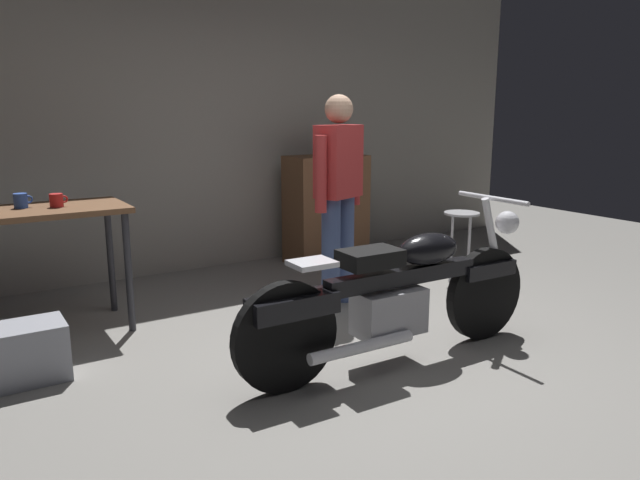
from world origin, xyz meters
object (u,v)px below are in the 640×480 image
wooden_dresser (326,209)px  storage_bin (27,353)px  mug_blue_enamel (21,201)px  person_standing (338,191)px  shop_stool (461,228)px  motorcycle (398,293)px  mug_red_diner (57,200)px

wooden_dresser → storage_bin: bearing=-154.5°
storage_bin → mug_blue_enamel: mug_blue_enamel is taller
person_standing → wooden_dresser: bearing=-141.1°
person_standing → mug_blue_enamel: person_standing is taller
shop_stool → wooden_dresser: 1.42m
shop_stool → mug_blue_enamel: mug_blue_enamel is taller
person_standing → wooden_dresser: person_standing is taller
motorcycle → wooden_dresser: bearing=68.0°
motorcycle → person_standing: 1.30m
wooden_dresser → mug_red_diner: (-2.66, -0.70, 0.40)m
mug_red_diner → shop_stool: bearing=-9.4°
motorcycle → wooden_dresser: size_ratio=1.99×
mug_red_diner → wooden_dresser: bearing=14.8°
person_standing → wooden_dresser: (0.67, 1.22, -0.38)m
person_standing → mug_red_diner: bearing=-36.8°
storage_bin → mug_blue_enamel: size_ratio=3.58×
shop_stool → mug_blue_enamel: bearing=169.8°
mug_blue_enamel → person_standing: bearing=-15.4°
shop_stool → wooden_dresser: (-0.66, 1.25, 0.05)m
motorcycle → mug_blue_enamel: mug_blue_enamel is taller
storage_bin → mug_red_diner: size_ratio=3.62×
wooden_dresser → mug_blue_enamel: wooden_dresser is taller
person_standing → mug_blue_enamel: (-2.20, 0.60, 0.03)m
shop_stool → wooden_dresser: size_ratio=0.58×
wooden_dresser → storage_bin: 3.35m
wooden_dresser → storage_bin: size_ratio=2.50×
shop_stool → mug_red_diner: 3.40m
mug_blue_enamel → shop_stool: bearing=-10.2°
mug_red_diner → person_standing: bearing=-14.6°
person_standing → storage_bin: bearing=-17.0°
mug_red_diner → mug_blue_enamel: 0.23m
shop_stool → mug_blue_enamel: (-3.53, 0.64, 0.45)m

